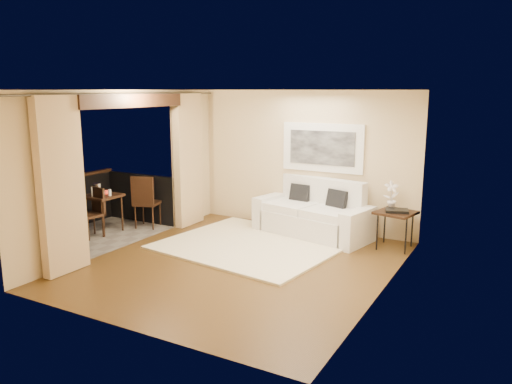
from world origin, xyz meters
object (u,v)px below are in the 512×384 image
Objects in this scene: sofa at (314,215)px; ice_bucket at (97,188)px; balcony_chair_near at (95,209)px; balcony_chair_far at (145,198)px; orchid at (391,195)px; bistro_table at (102,199)px; side_table at (396,215)px.

ice_bucket is (-3.80, -1.74, 0.46)m from sofa.
sofa is 4.11m from balcony_chair_near.
balcony_chair_far reaches higher than balcony_chair_near.
bistro_table is (-5.05, -1.85, -0.25)m from orchid.
side_table is at bearing 17.08° from ice_bucket.
balcony_chair_far is at bearing -146.77° from sofa.
balcony_chair_near is (-0.45, -0.88, -0.08)m from balcony_chair_far.
balcony_chair_near reaches higher than side_table.
side_table is 0.98× the size of bistro_table.
balcony_chair_far is 0.99m from balcony_chair_near.
sofa is at bearing -176.05° from balcony_chair_far.
orchid is 2.47× the size of ice_bucket.
bistro_table is 0.26m from ice_bucket.
bistro_table is (-3.63, -1.80, 0.28)m from sofa.
balcony_chair_far reaches higher than side_table.
side_table is 3.60× the size of ice_bucket.
orchid is 4.69m from balcony_chair_far.
balcony_chair_far is at bearing 37.16° from ice_bucket.
sofa is 2.21× the size of balcony_chair_far.
sofa is 3.19× the size of bistro_table.
orchid reaches higher than bistro_table.
sofa is at bearing -177.83° from orchid.
ice_bucket is (-0.17, 0.06, 0.18)m from bistro_table.
bistro_table is 0.69× the size of balcony_chair_far.
side_table is 0.68× the size of balcony_chair_far.
sofa is 3.33m from balcony_chair_far.
ice_bucket is (-0.26, 0.34, 0.30)m from balcony_chair_near.
ice_bucket is at bearing 159.89° from bistro_table.
balcony_chair_near is at bearing -137.62° from sofa.
bistro_table is 0.81m from balcony_chair_far.
side_table is at bearing 18.22° from bistro_table.
balcony_chair_far is (-4.51, -1.26, -0.29)m from orchid.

